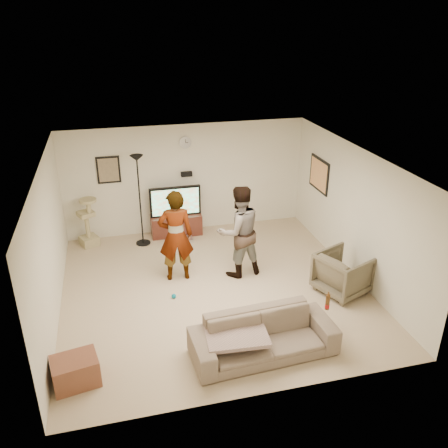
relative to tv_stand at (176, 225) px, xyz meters
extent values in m
cube|color=tan|center=(0.31, -2.50, -0.25)|extent=(5.50, 5.50, 0.02)
cube|color=white|center=(0.31, -2.50, 2.27)|extent=(5.50, 5.50, 0.02)
cube|color=silver|center=(0.31, 0.25, 1.01)|extent=(5.50, 0.04, 2.50)
cube|color=silver|center=(0.31, -5.25, 1.01)|extent=(5.50, 0.04, 2.50)
cube|color=silver|center=(-2.44, -2.50, 1.01)|extent=(0.04, 5.50, 2.50)
cube|color=silver|center=(3.06, -2.50, 1.01)|extent=(0.04, 5.50, 2.50)
cylinder|color=silver|center=(0.31, 0.22, 1.86)|extent=(0.26, 0.04, 0.26)
cube|color=black|center=(0.31, 0.19, 1.14)|extent=(0.25, 0.10, 0.10)
cube|color=#7B6B51|center=(-1.39, 0.23, 1.36)|extent=(0.42, 0.03, 0.52)
cube|color=#FAA163|center=(3.04, -0.90, 1.26)|extent=(0.03, 0.78, 0.62)
cube|color=#471F17|center=(0.00, 0.00, 0.00)|extent=(1.15, 0.45, 0.48)
cube|color=silver|center=(0.10, -0.40, -0.20)|extent=(0.40, 0.30, 0.07)
cube|color=black|center=(0.00, 0.00, 0.58)|extent=(1.15, 0.08, 0.68)
cube|color=#45F6C1|center=(0.00, -0.04, 0.58)|extent=(1.06, 0.01, 0.60)
cylinder|color=black|center=(-0.80, -0.29, 0.78)|extent=(0.32, 0.32, 2.03)
cube|color=tan|center=(-1.96, -0.08, 0.31)|extent=(0.47, 0.47, 1.10)
imported|color=#B2B2B9|center=(-0.28, -1.95, 0.66)|extent=(0.68, 0.47, 1.80)
imported|color=#42578B|center=(0.91, -2.07, 0.67)|extent=(1.00, 0.84, 1.83)
imported|color=#716050|center=(0.62, -4.46, 0.08)|extent=(2.21, 0.97, 0.63)
cube|color=tan|center=(0.20, -4.46, 0.19)|extent=(0.95, 0.76, 0.06)
cylinder|color=#563313|center=(1.62, -4.46, 0.52)|extent=(0.06, 0.06, 0.25)
imported|color=brown|center=(2.57, -3.18, 0.15)|extent=(1.10, 1.09, 0.78)
cube|color=brown|center=(-2.09, -4.41, -0.03)|extent=(0.69, 0.57, 0.41)
sphere|color=#07708B|center=(-0.47, -2.64, -0.20)|extent=(0.08, 0.08, 0.08)
camera|label=1|loc=(-1.33, -9.78, 4.48)|focal=37.48mm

